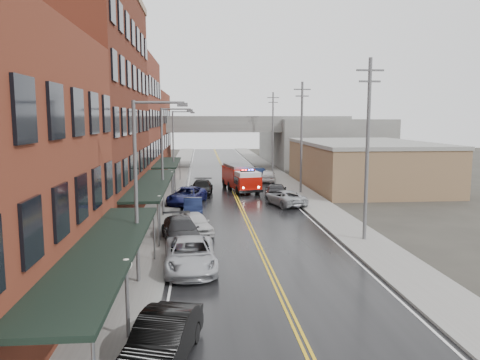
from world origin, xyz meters
TOP-DOWN VIEW (x-y plane):
  - ground at (0.00, 0.00)m, footprint 220.00×220.00m
  - road at (0.00, 30.00)m, footprint 11.00×160.00m
  - sidewalk_left at (-7.30, 30.00)m, footprint 3.00×160.00m
  - sidewalk_right at (7.30, 30.00)m, footprint 3.00×160.00m
  - curb_left at (-5.65, 30.00)m, footprint 0.30×160.00m
  - curb_right at (5.65, 30.00)m, footprint 0.30×160.00m
  - brick_building_b at (-13.30, 23.00)m, footprint 9.00×20.00m
  - brick_building_c at (-13.30, 40.50)m, footprint 9.00×15.00m
  - brick_building_far at (-13.30, 58.00)m, footprint 9.00×20.00m
  - tan_building at (16.00, 40.00)m, footprint 14.00×22.00m
  - right_far_block at (18.00, 70.00)m, footprint 18.00×30.00m
  - awning_0 at (-7.49, 4.00)m, footprint 2.60×16.00m
  - awning_1 at (-7.49, 23.00)m, footprint 2.60×18.00m
  - awning_2 at (-7.49, 40.50)m, footprint 2.60×13.00m
  - globe_lamp_0 at (-6.40, 2.00)m, footprint 0.44×0.44m
  - globe_lamp_1 at (-6.40, 16.00)m, footprint 0.44×0.44m
  - globe_lamp_2 at (-6.40, 30.00)m, footprint 0.44×0.44m
  - street_lamp_0 at (-6.55, 8.00)m, footprint 2.64×0.22m
  - street_lamp_1 at (-6.55, 24.00)m, footprint 2.64×0.22m
  - street_lamp_2 at (-6.55, 40.00)m, footprint 2.64×0.22m
  - utility_pole_0 at (7.20, 15.00)m, footprint 1.80×0.24m
  - utility_pole_1 at (7.20, 35.00)m, footprint 1.80×0.24m
  - utility_pole_2 at (7.20, 55.00)m, footprint 1.80×0.24m
  - overpass at (0.00, 62.00)m, footprint 40.00×10.00m
  - fire_truck at (0.86, 37.45)m, footprint 4.31×8.19m
  - parked_car_left_1 at (-5.00, 0.30)m, footprint 2.76×5.18m
  - parked_car_left_2 at (-4.28, 10.02)m, footprint 3.04×6.09m
  - parked_car_left_3 at (-5.00, 15.70)m, footprint 3.17×5.90m
  - parked_car_left_4 at (-4.10, 18.05)m, footprint 2.98×4.77m
  - parked_car_left_5 at (-4.34, 24.31)m, footprint 1.64×4.45m
  - parked_car_left_6 at (-5.00, 29.69)m, footprint 4.16×6.36m
  - parked_car_left_7 at (-3.60, 34.80)m, footprint 2.71×5.71m
  - parked_car_right_0 at (4.22, 28.20)m, footprint 3.86×5.80m
  - parked_car_right_1 at (3.98, 31.90)m, footprint 2.90×5.63m
  - parked_car_right_2 at (5.00, 44.66)m, footprint 2.45×4.90m
  - parked_car_right_3 at (4.00, 47.80)m, footprint 2.13×4.73m

SIDE VIEW (x-z plane):
  - ground at x=0.00m, z-range 0.00..0.00m
  - road at x=0.00m, z-range 0.00..0.02m
  - sidewalk_left at x=-7.30m, z-range 0.00..0.15m
  - sidewalk_right at x=7.30m, z-range 0.00..0.15m
  - curb_left at x=-5.65m, z-range 0.00..0.15m
  - curb_right at x=5.65m, z-range 0.00..0.15m
  - parked_car_left_5 at x=-4.34m, z-range 0.00..1.46m
  - parked_car_right_0 at x=4.22m, z-range 0.00..1.48m
  - parked_car_right_3 at x=4.00m, z-range 0.00..1.51m
  - parked_car_left_4 at x=-4.10m, z-range 0.00..1.51m
  - parked_car_right_1 at x=3.98m, z-range 0.00..1.56m
  - parked_car_right_2 at x=5.00m, z-range 0.00..1.60m
  - parked_car_left_7 at x=-3.60m, z-range 0.00..1.61m
  - parked_car_left_1 at x=-5.00m, z-range 0.00..1.62m
  - parked_car_left_3 at x=-5.00m, z-range 0.00..1.63m
  - parked_car_left_6 at x=-5.00m, z-range 0.00..1.63m
  - parked_car_left_2 at x=-4.28m, z-range 0.00..1.66m
  - fire_truck at x=0.86m, z-range 0.12..2.99m
  - globe_lamp_0 at x=-6.40m, z-range 0.75..3.87m
  - globe_lamp_1 at x=-6.40m, z-range 0.75..3.87m
  - globe_lamp_2 at x=-6.40m, z-range 0.75..3.87m
  - tan_building at x=16.00m, z-range 0.00..5.00m
  - awning_2 at x=-7.49m, z-range 1.44..4.53m
  - awning_0 at x=-7.49m, z-range 1.44..4.53m
  - awning_1 at x=-7.49m, z-range 1.44..4.53m
  - right_far_block at x=18.00m, z-range 0.00..8.00m
  - street_lamp_0 at x=-6.55m, z-range 0.69..9.69m
  - street_lamp_1 at x=-6.55m, z-range 0.69..9.69m
  - street_lamp_2 at x=-6.55m, z-range 0.69..9.69m
  - overpass at x=0.00m, z-range 2.24..9.74m
  - brick_building_far at x=-13.30m, z-range 0.00..12.00m
  - utility_pole_0 at x=7.20m, z-range 0.31..12.31m
  - utility_pole_1 at x=7.20m, z-range 0.31..12.31m
  - utility_pole_2 at x=7.20m, z-range 0.31..12.31m
  - brick_building_c at x=-13.30m, z-range 0.00..15.00m
  - brick_building_b at x=-13.30m, z-range 0.00..18.00m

